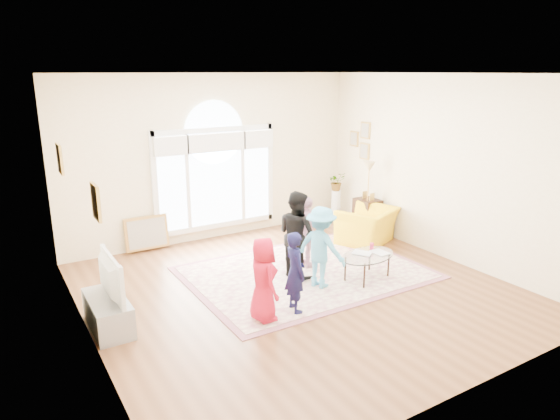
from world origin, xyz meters
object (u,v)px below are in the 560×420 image
armchair (367,226)px  tv_console (108,313)px  area_rug (306,272)px  television (105,278)px  coffee_table (368,256)px

armchair → tv_console: bearing=-14.0°
area_rug → television: (-3.21, -0.19, 0.70)m
coffee_table → armchair: size_ratio=1.08×
tv_console → coffee_table: coffee_table is taller
area_rug → tv_console: 3.23m
tv_console → television: size_ratio=1.00×
area_rug → armchair: 2.00m
area_rug → armchair: bearing=19.1°
tv_console → television: 0.50m
coffee_table → area_rug: bearing=120.3°
tv_console → armchair: 5.15m
area_rug → armchair: size_ratio=3.41×
television → armchair: 5.16m
area_rug → coffee_table: (0.68, -0.73, 0.39)m
tv_console → coffee_table: size_ratio=0.88×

